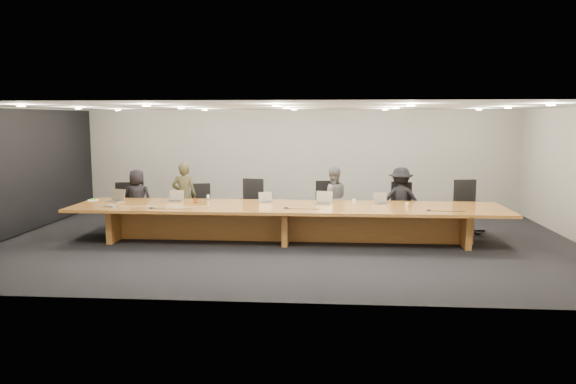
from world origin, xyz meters
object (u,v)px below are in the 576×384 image
object	(u,v)px
laptop_d	(323,198)
av_box	(110,206)
paper_cup_near	(354,201)
amber_mug	(196,201)
person_a	(137,199)
laptop_a	(114,195)
paper_cup_far	(407,205)
conference_table	(287,217)
chair_far_right	(469,206)
water_bottle	(208,199)
person_d	(401,199)
chair_right	(400,207)
person_b	(184,196)
mic_center	(286,208)
laptop_c	(266,197)
chair_far_left	(123,204)
person_c	(333,199)
chair_left	(201,206)
mic_right	(429,210)
laptop_b	(175,196)
chair_mid_right	(326,205)
chair_mid_left	(250,204)
mic_left	(152,208)

from	to	relation	value
laptop_d	av_box	size ratio (longest dim) A/B	1.53
paper_cup_near	amber_mug	bearing A→B (deg)	-176.45
person_a	laptop_a	world-z (taller)	person_a
laptop_d	paper_cup_far	size ratio (longest dim) A/B	4.33
conference_table	amber_mug	world-z (taller)	amber_mug
chair_far_right	water_bottle	xyz separation A→B (m)	(-5.70, -1.01, 0.24)
person_d	laptop_d	bearing A→B (deg)	30.62
chair_right	person_b	xyz separation A→B (m)	(-4.99, -0.06, 0.21)
mic_center	person_b	bearing A→B (deg)	148.37
conference_table	laptop_c	xyz separation A→B (m)	(-0.49, 0.42, 0.34)
chair_far_right	person_a	xyz separation A→B (m)	(-7.61, -0.01, 0.09)
chair_far_left	laptop_a	bearing A→B (deg)	-81.98
person_c	av_box	distance (m)	4.87
laptop_a	person_a	bearing A→B (deg)	97.87
person_d	laptop_c	bearing A→B (deg)	17.20
laptop_a	chair_far_right	bearing A→B (deg)	27.65
laptop_d	water_bottle	distance (m)	2.46
chair_left	mic_right	xyz separation A→B (m)	(4.93, -1.59, 0.23)
person_a	laptop_b	bearing A→B (deg)	144.65
chair_far_right	paper_cup_far	xyz separation A→B (m)	(-1.51, -1.08, 0.19)
chair_mid_right	chair_right	distance (m)	1.68
chair_mid_left	laptop_c	xyz separation A→B (m)	(0.47, -0.82, 0.27)
paper_cup_near	chair_right	bearing A→B (deg)	38.78
chair_left	paper_cup_far	bearing A→B (deg)	-29.80
person_b	person_d	world-z (taller)	person_b
chair_right	chair_far_right	world-z (taller)	chair_far_right
chair_right	mic_center	world-z (taller)	chair_right
conference_table	mic_right	world-z (taller)	mic_right
laptop_b	mic_left	bearing A→B (deg)	-97.84
chair_mid_left	paper_cup_near	distance (m)	2.53
chair_left	water_bottle	world-z (taller)	chair_left
chair_mid_left	laptop_b	distance (m)	1.78
person_b	laptop_a	world-z (taller)	person_b
amber_mug	paper_cup_near	size ratio (longest dim) A/B	1.09
laptop_a	paper_cup_near	size ratio (longest dim) A/B	3.61
chair_mid_right	paper_cup_far	world-z (taller)	chair_mid_right
person_c	paper_cup_near	size ratio (longest dim) A/B	14.86
person_d	amber_mug	bearing A→B (deg)	15.10
chair_mid_left	person_b	bearing A→B (deg)	-167.48
chair_far_left	laptop_d	world-z (taller)	chair_far_left
chair_mid_left	laptop_b	xyz separation A→B (m)	(-1.54, -0.84, 0.29)
person_b	av_box	xyz separation A→B (m)	(-1.12, -1.61, -0.01)
chair_left	av_box	size ratio (longest dim) A/B	4.67
person_c	paper_cup_near	xyz separation A→B (m)	(0.45, -0.83, 0.07)
paper_cup_far	mic_center	world-z (taller)	paper_cup_far
chair_far_left	mic_right	distance (m)	7.12
laptop_d	mic_right	distance (m)	2.21
chair_mid_left	paper_cup_near	bearing A→B (deg)	-9.33
mic_center	mic_right	size ratio (longest dim) A/B	1.24
chair_left	amber_mug	xyz separation A→B (m)	(0.11, -0.99, 0.27)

